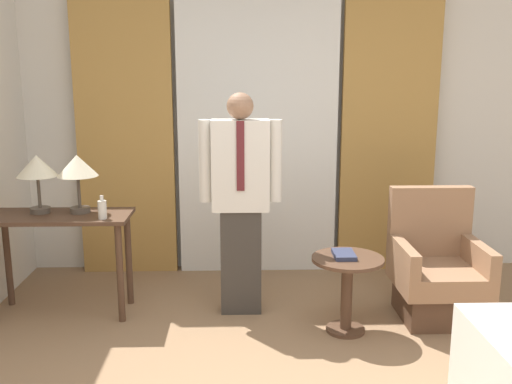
# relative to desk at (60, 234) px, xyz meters

# --- Properties ---
(wall_back) EXTENTS (10.00, 0.06, 2.70)m
(wall_back) POSITION_rel_desk_xyz_m (1.50, 1.06, 0.72)
(wall_back) COLOR silver
(wall_back) RESTS_ON ground_plane
(curtain_sheer_center) EXTENTS (1.41, 0.06, 2.58)m
(curtain_sheer_center) POSITION_rel_desk_xyz_m (1.50, 0.93, 0.66)
(curtain_sheer_center) COLOR white
(curtain_sheer_center) RESTS_ON ground_plane
(curtain_drape_left) EXTENTS (0.85, 0.06, 2.58)m
(curtain_drape_left) POSITION_rel_desk_xyz_m (0.34, 0.93, 0.66)
(curtain_drape_left) COLOR #B28442
(curtain_drape_left) RESTS_ON ground_plane
(curtain_drape_right) EXTENTS (0.85, 0.06, 2.58)m
(curtain_drape_right) POSITION_rel_desk_xyz_m (2.67, 0.93, 0.66)
(curtain_drape_right) COLOR #B28442
(curtain_drape_right) RESTS_ON ground_plane
(desk) EXTENTS (1.06, 0.45, 0.77)m
(desk) POSITION_rel_desk_xyz_m (0.00, 0.00, 0.00)
(desk) COLOR #4C3323
(desk) RESTS_ON ground_plane
(table_lamp_left) EXTENTS (0.30, 0.30, 0.43)m
(table_lamp_left) POSITION_rel_desk_xyz_m (-0.15, 0.06, 0.48)
(table_lamp_left) COLOR #4C4238
(table_lamp_left) RESTS_ON desk
(table_lamp_right) EXTENTS (0.30, 0.30, 0.43)m
(table_lamp_right) POSITION_rel_desk_xyz_m (0.15, 0.06, 0.48)
(table_lamp_right) COLOR #4C4238
(table_lamp_right) RESTS_ON desk
(bottle_near_edge) EXTENTS (0.06, 0.06, 0.17)m
(bottle_near_edge) POSITION_rel_desk_xyz_m (0.36, -0.13, 0.22)
(bottle_near_edge) COLOR silver
(bottle_near_edge) RESTS_ON desk
(person) EXTENTS (0.61, 0.20, 1.66)m
(person) POSITION_rel_desk_xyz_m (1.35, -0.01, 0.28)
(person) COLOR #38332D
(person) RESTS_ON ground_plane
(armchair) EXTENTS (0.63, 0.63, 0.95)m
(armchair) POSITION_rel_desk_xyz_m (2.80, -0.14, -0.30)
(armchair) COLOR #4C3323
(armchair) RESTS_ON ground_plane
(side_table) EXTENTS (0.50, 0.50, 0.55)m
(side_table) POSITION_rel_desk_xyz_m (2.09, -0.38, -0.25)
(side_table) COLOR #4C3323
(side_table) RESTS_ON ground_plane
(book) EXTENTS (0.14, 0.22, 0.03)m
(book) POSITION_rel_desk_xyz_m (2.06, -0.36, -0.06)
(book) COLOR #2D334C
(book) RESTS_ON side_table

